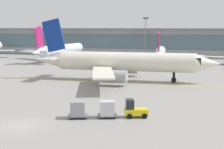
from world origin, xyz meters
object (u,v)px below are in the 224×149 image
object	(u,v)px
taxiing_regional_jet	(124,62)
cargo_dolly_lead	(107,109)
cargo_dolly_trailing	(78,109)
gate_airplane_2	(160,53)
apron_light_mast_1	(146,35)
gate_airplane_1	(62,50)
baggage_tug	(134,110)

from	to	relation	value
taxiing_regional_jet	cargo_dolly_lead	distance (m)	27.17
taxiing_regional_jet	cargo_dolly_trailing	xyz separation A→B (m)	(1.25, -27.75, -2.50)
gate_airplane_2	apron_light_mast_1	world-z (taller)	apron_light_mast_1
cargo_dolly_lead	apron_light_mast_1	distance (m)	79.70
cargo_dolly_lead	apron_light_mast_1	bearing A→B (deg)	77.98
gate_airplane_1	taxiing_regional_jet	distance (m)	44.38
taxiing_regional_jet	cargo_dolly_trailing	distance (m)	27.89
gate_airplane_2	cargo_dolly_trailing	bearing A→B (deg)	173.70
taxiing_regional_jet	apron_light_mast_1	size ratio (longest dim) A/B	2.70
gate_airplane_1	cargo_dolly_lead	xyz separation A→B (m)	(32.08, -61.37, -2.07)
gate_airplane_1	apron_light_mast_1	bearing A→B (deg)	-47.03
cargo_dolly_lead	apron_light_mast_1	size ratio (longest dim) A/B	0.19
gate_airplane_2	taxiing_regional_jet	bearing A→B (deg)	170.95
cargo_dolly_lead	apron_light_mast_1	xyz separation A→B (m)	(-9.11, 78.93, 6.24)
gate_airplane_1	apron_light_mast_1	xyz separation A→B (m)	(22.97, 17.56, 4.17)
gate_airplane_1	gate_airplane_2	distance (m)	30.05
gate_airplane_1	taxiing_regional_jet	world-z (taller)	taxiing_regional_jet
gate_airplane_1	baggage_tug	xyz separation A→B (m)	(35.01, -60.39, -2.23)
gate_airplane_2	cargo_dolly_lead	distance (m)	62.53
gate_airplane_1	taxiing_regional_jet	bearing A→B (deg)	-135.81
gate_airplane_2	taxiing_regional_jet	size ratio (longest dim) A/B	0.77
gate_airplane_2	cargo_dolly_lead	xyz separation A→B (m)	(2.05, -62.47, -1.66)
cargo_dolly_trailing	gate_airplane_1	bearing A→B (deg)	96.27
cargo_dolly_lead	taxiing_regional_jet	bearing A→B (deg)	80.74
gate_airplane_2	cargo_dolly_trailing	xyz separation A→B (m)	(-1.09, -63.53, -1.66)
gate_airplane_1	apron_light_mast_1	distance (m)	29.21
gate_airplane_1	cargo_dolly_lead	world-z (taller)	gate_airplane_1
baggage_tug	cargo_dolly_lead	distance (m)	3.09
gate_airplane_1	taxiing_regional_jet	xyz separation A→B (m)	(27.69, -34.68, 0.43)
baggage_tug	taxiing_regional_jet	bearing A→B (deg)	87.29
taxiing_regional_jet	baggage_tug	distance (m)	26.86
baggage_tug	cargo_dolly_lead	bearing A→B (deg)	180.00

